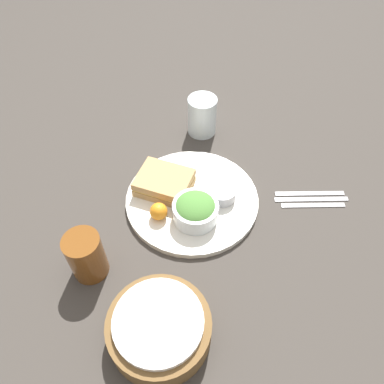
{
  "coord_description": "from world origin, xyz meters",
  "views": [
    {
      "loc": [
        -0.22,
        0.51,
        0.7
      ],
      "look_at": [
        0.0,
        0.0,
        0.03
      ],
      "focal_mm": 35.0,
      "sensor_mm": 36.0,
      "label": 1
    }
  ],
  "objects_px": {
    "drink_glass": "(86,256)",
    "salad_bowl": "(195,210)",
    "plate": "(192,199)",
    "fork": "(310,193)",
    "bread_basket": "(159,328)",
    "water_glass": "(202,116)",
    "sandwich": "(165,182)",
    "knife": "(311,199)",
    "spoon": "(313,205)",
    "dressing_cup": "(222,193)"
  },
  "relations": [
    {
      "from": "plate",
      "to": "drink_glass",
      "type": "bearing_deg",
      "value": 64.35
    },
    {
      "from": "sandwich",
      "to": "fork",
      "type": "bearing_deg",
      "value": -157.74
    },
    {
      "from": "plate",
      "to": "salad_bowl",
      "type": "height_order",
      "value": "salad_bowl"
    },
    {
      "from": "spoon",
      "to": "dressing_cup",
      "type": "bearing_deg",
      "value": 175.25
    },
    {
      "from": "salad_bowl",
      "to": "sandwich",
      "type": "bearing_deg",
      "value": -26.96
    },
    {
      "from": "sandwich",
      "to": "drink_glass",
      "type": "distance_m",
      "value": 0.26
    },
    {
      "from": "fork",
      "to": "bread_basket",
      "type": "bearing_deg",
      "value": -136.6
    },
    {
      "from": "plate",
      "to": "spoon",
      "type": "relative_size",
      "value": 2.07
    },
    {
      "from": "knife",
      "to": "spoon",
      "type": "bearing_deg",
      "value": -90.0
    },
    {
      "from": "salad_bowl",
      "to": "dressing_cup",
      "type": "distance_m",
      "value": 0.09
    },
    {
      "from": "drink_glass",
      "to": "salad_bowl",
      "type": "bearing_deg",
      "value": -126.83
    },
    {
      "from": "bread_basket",
      "to": "water_glass",
      "type": "height_order",
      "value": "water_glass"
    },
    {
      "from": "plate",
      "to": "sandwich",
      "type": "height_order",
      "value": "sandwich"
    },
    {
      "from": "fork",
      "to": "spoon",
      "type": "relative_size",
      "value": 1.11
    },
    {
      "from": "dressing_cup",
      "to": "drink_glass",
      "type": "height_order",
      "value": "drink_glass"
    },
    {
      "from": "dressing_cup",
      "to": "fork",
      "type": "bearing_deg",
      "value": -150.76
    },
    {
      "from": "sandwich",
      "to": "fork",
      "type": "distance_m",
      "value": 0.35
    },
    {
      "from": "water_glass",
      "to": "bread_basket",
      "type": "bearing_deg",
      "value": 104.9
    },
    {
      "from": "drink_glass",
      "to": "knife",
      "type": "distance_m",
      "value": 0.53
    },
    {
      "from": "dressing_cup",
      "to": "bread_basket",
      "type": "xyz_separation_m",
      "value": [
        -0.01,
        0.34,
        0.0
      ]
    },
    {
      "from": "dressing_cup",
      "to": "spoon",
      "type": "xyz_separation_m",
      "value": [
        -0.2,
        -0.07,
        -0.03
      ]
    },
    {
      "from": "plate",
      "to": "fork",
      "type": "relative_size",
      "value": 1.86
    },
    {
      "from": "plate",
      "to": "spoon",
      "type": "distance_m",
      "value": 0.29
    },
    {
      "from": "salad_bowl",
      "to": "spoon",
      "type": "distance_m",
      "value": 0.29
    },
    {
      "from": "fork",
      "to": "knife",
      "type": "distance_m",
      "value": 0.02
    },
    {
      "from": "sandwich",
      "to": "drink_glass",
      "type": "bearing_deg",
      "value": 79.24
    },
    {
      "from": "drink_glass",
      "to": "water_glass",
      "type": "distance_m",
      "value": 0.5
    },
    {
      "from": "plate",
      "to": "water_glass",
      "type": "height_order",
      "value": "water_glass"
    },
    {
      "from": "water_glass",
      "to": "dressing_cup",
      "type": "bearing_deg",
      "value": 123.04
    },
    {
      "from": "plate",
      "to": "dressing_cup",
      "type": "xyz_separation_m",
      "value": [
        -0.06,
        -0.03,
        0.02
      ]
    },
    {
      "from": "drink_glass",
      "to": "knife",
      "type": "relative_size",
      "value": 0.62
    },
    {
      "from": "bread_basket",
      "to": "fork",
      "type": "height_order",
      "value": "bread_basket"
    },
    {
      "from": "dressing_cup",
      "to": "spoon",
      "type": "distance_m",
      "value": 0.22
    },
    {
      "from": "plate",
      "to": "sandwich",
      "type": "relative_size",
      "value": 2.41
    },
    {
      "from": "spoon",
      "to": "water_glass",
      "type": "relative_size",
      "value": 1.41
    },
    {
      "from": "drink_glass",
      "to": "fork",
      "type": "xyz_separation_m",
      "value": [
        -0.37,
        -0.38,
        -0.05
      ]
    },
    {
      "from": "drink_glass",
      "to": "spoon",
      "type": "height_order",
      "value": "drink_glass"
    },
    {
      "from": "sandwich",
      "to": "drink_glass",
      "type": "height_order",
      "value": "drink_glass"
    },
    {
      "from": "bread_basket",
      "to": "plate",
      "type": "bearing_deg",
      "value": -77.04
    },
    {
      "from": "salad_bowl",
      "to": "water_glass",
      "type": "relative_size",
      "value": 0.96
    },
    {
      "from": "salad_bowl",
      "to": "bread_basket",
      "type": "distance_m",
      "value": 0.27
    },
    {
      "from": "drink_glass",
      "to": "knife",
      "type": "bearing_deg",
      "value": -135.97
    },
    {
      "from": "bread_basket",
      "to": "fork",
      "type": "bearing_deg",
      "value": -112.11
    },
    {
      "from": "fork",
      "to": "water_glass",
      "type": "xyz_separation_m",
      "value": [
        0.33,
        -0.11,
        0.05
      ]
    },
    {
      "from": "sandwich",
      "to": "salad_bowl",
      "type": "bearing_deg",
      "value": 153.04
    },
    {
      "from": "plate",
      "to": "water_glass",
      "type": "xyz_separation_m",
      "value": [
        0.08,
        -0.24,
        0.05
      ]
    },
    {
      "from": "sandwich",
      "to": "spoon",
      "type": "relative_size",
      "value": 0.86
    },
    {
      "from": "fork",
      "to": "sandwich",
      "type": "bearing_deg",
      "value": 177.77
    },
    {
      "from": "plate",
      "to": "spoon",
      "type": "bearing_deg",
      "value": -159.11
    },
    {
      "from": "dressing_cup",
      "to": "knife",
      "type": "xyz_separation_m",
      "value": [
        -0.2,
        -0.09,
        -0.03
      ]
    }
  ]
}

